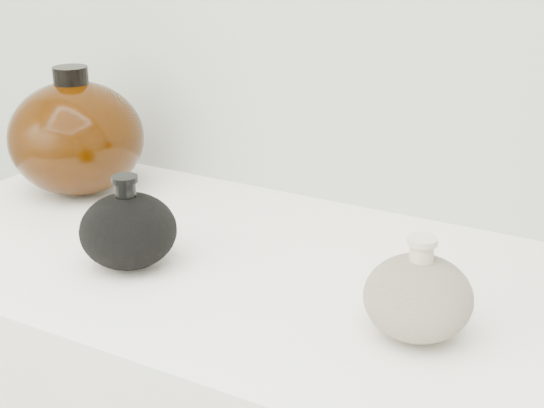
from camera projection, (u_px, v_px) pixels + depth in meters
The scene contains 3 objects.
black_gourd_vase at pixel (128, 230), 0.94m from camera, with size 0.14×0.14×0.12m.
cream_gourd_vase at pixel (418, 297), 0.78m from camera, with size 0.12×0.12×0.11m.
left_round_pot at pixel (77, 137), 1.17m from camera, with size 0.21×0.21×0.20m.
Camera 1 is at (0.37, 0.21, 1.32)m, focal length 50.00 mm.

